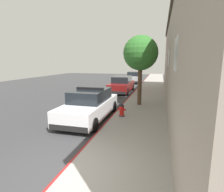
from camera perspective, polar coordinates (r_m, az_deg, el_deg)
ground_plane at (r=15.79m, az=-11.55°, el=-0.81°), size 32.92×60.00×0.20m
sidewalk_pavement at (r=14.16m, az=10.73°, el=-1.42°), size 2.82×60.00×0.13m
curb_painted_edge at (r=14.33m, az=4.94°, el=-1.12°), size 0.08×60.00×0.13m
police_cruiser at (r=9.74m, az=-6.93°, el=-2.81°), size 1.94×4.84×1.68m
parked_car_silver_ahead at (r=18.19m, az=3.10°, el=3.60°), size 1.94×4.84×1.56m
parked_car_dark_far at (r=26.71m, az=6.94°, el=5.85°), size 1.94×4.84×1.56m
fire_hydrant at (r=9.69m, az=3.06°, el=-4.39°), size 0.44×0.40×0.76m
street_tree at (r=12.23m, az=8.97°, el=13.05°), size 2.26×2.26×4.56m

